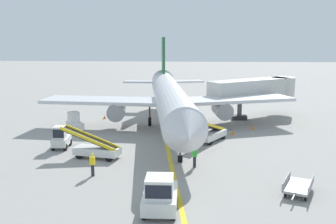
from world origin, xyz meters
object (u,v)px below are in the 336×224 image
Objects in this scene: ground_crew_marshaller at (92,164)px; airliner at (170,98)px; jet_bridge at (259,89)px; baggage_tug_by_cargo_door at (61,138)px; safety_cone_nose_right at (104,117)px; ground_crew_wing_walker at (195,156)px; pushback_tug at (160,195)px; safety_cone_nose_left at (190,122)px; safety_cone_wingtip_left at (253,128)px; baggage_tug_near_wing at (75,123)px; belt_loader_forward_hold at (211,133)px; baggage_cart_empty_trailing at (298,186)px; safety_cone_tail_area at (150,117)px; belt_loader_aft_hold at (96,149)px; safety_cone_wingtip_right at (233,133)px.

airliner is at bearing 74.19° from ground_crew_marshaller.
jet_bridge is 4.70× the size of baggage_tug_by_cargo_door.
ground_crew_marshaller is 3.86× the size of safety_cone_nose_right.
pushback_tug is at bearing -103.63° from ground_crew_wing_walker.
safety_cone_nose_left and safety_cone_wingtip_left have the same top height.
belt_loader_forward_hold is (14.39, -2.91, -0.15)m from baggage_tug_near_wing.
baggage_tug_near_wing is 7.06m from safety_cone_nose_right.
airliner is 9.65m from safety_cone_wingtip_left.
baggage_cart_empty_trailing is 8.57× the size of safety_cone_tail_area.
baggage_tug_near_wing is 24.88m from baggage_cart_empty_trailing.
ground_crew_wing_walker is 3.86× the size of safety_cone_tail_area.
safety_cone_nose_right is at bearing 101.47° from ground_crew_marshaller.
jet_bridge is at bearing 68.96° from ground_crew_wing_walker.
baggage_tug_near_wing is 0.55× the size of belt_loader_forward_hold.
airliner is 20.76× the size of ground_crew_marshaller.
baggage_tug_near_wing is 1.60× the size of ground_crew_wing_walker.
ground_crew_marshaller is at bearing -130.08° from belt_loader_forward_hold.
airliner is 7.15× the size of belt_loader_forward_hold.
ground_crew_marshaller is (-13.92, 2.06, 0.44)m from baggage_cart_empty_trailing.
baggage_tug_near_wing is at bearing 117.64° from belt_loader_aft_hold.
pushback_tug is at bearing -44.72° from ground_crew_marshaller.
baggage_tug_by_cargo_door is (-9.20, -8.77, -2.49)m from airliner.
ground_crew_marshaller is 21.02m from safety_cone_tail_area.
safety_cone_nose_right is at bearing 151.79° from airliner.
baggage_tug_near_wing is at bearing -133.37° from safety_cone_tail_area.
jet_bridge is at bearing 87.12° from baggage_cart_empty_trailing.
jet_bridge reaches higher than belt_loader_forward_hold.
jet_bridge reaches higher than safety_cone_tail_area.
belt_loader_aft_hold reaches higher than baggage_cart_empty_trailing.
ground_crew_marshaller reaches higher than safety_cone_tail_area.
baggage_cart_empty_trailing is at bearing -8.42° from ground_crew_marshaller.
belt_loader_forward_hold is 12.77m from safety_cone_tail_area.
airliner reaches higher than baggage_tug_near_wing.
pushback_tug is 21.66m from baggage_tug_near_wing.
ground_crew_wing_walker is (-1.47, -7.91, 0.13)m from belt_loader_forward_hold.
belt_loader_aft_hold is 4.36m from ground_crew_marshaller.
baggage_cart_empty_trailing is 14.07m from ground_crew_marshaller.
airliner is 13.01× the size of baggage_tug_near_wing.
ground_crew_marshaller is at bearing -54.98° from baggage_tug_by_cargo_door.
belt_loader_aft_hold is 11.71× the size of safety_cone_wingtip_right.
baggage_tug_by_cargo_door reaches higher than ground_crew_wing_walker.
safety_cone_nose_right is 1.00× the size of safety_cone_tail_area.
baggage_tug_near_wing is 16.81m from safety_cone_wingtip_right.
pushback_tug is 9.15m from baggage_cart_empty_trailing.
jet_bridge is 10.40m from safety_cone_nose_left.
ground_crew_marshaller is at bearing -77.99° from belt_loader_aft_hold.
ground_crew_wing_walker is 14.54m from safety_cone_wingtip_left.
baggage_tug_near_wing is 1.60× the size of ground_crew_marshaller.
baggage_tug_by_cargo_door is at bearing -136.38° from airliner.
jet_bridge reaches higher than ground_crew_marshaller.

